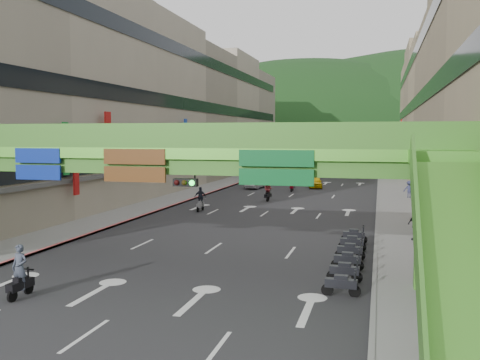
# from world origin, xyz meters

# --- Properties ---
(ground) EXTENTS (320.00, 320.00, 0.00)m
(ground) POSITION_xyz_m (0.00, 0.00, 0.00)
(ground) COLOR black
(ground) RESTS_ON ground
(road_slab) EXTENTS (18.00, 140.00, 0.02)m
(road_slab) POSITION_xyz_m (0.00, 50.00, 0.01)
(road_slab) COLOR #28282B
(road_slab) RESTS_ON ground
(sidewalk_left) EXTENTS (4.00, 140.00, 0.15)m
(sidewalk_left) POSITION_xyz_m (-11.00, 50.00, 0.07)
(sidewalk_left) COLOR gray
(sidewalk_left) RESTS_ON ground
(sidewalk_right) EXTENTS (4.00, 140.00, 0.15)m
(sidewalk_right) POSITION_xyz_m (11.00, 50.00, 0.07)
(sidewalk_right) COLOR gray
(sidewalk_right) RESTS_ON ground
(curb_left) EXTENTS (0.20, 140.00, 0.18)m
(curb_left) POSITION_xyz_m (-9.10, 50.00, 0.09)
(curb_left) COLOR #CC5959
(curb_left) RESTS_ON ground
(curb_right) EXTENTS (0.20, 140.00, 0.18)m
(curb_right) POSITION_xyz_m (9.10, 50.00, 0.09)
(curb_right) COLOR gray
(curb_right) RESTS_ON ground
(building_row_left) EXTENTS (12.80, 95.00, 19.00)m
(building_row_left) POSITION_xyz_m (-18.93, 50.00, 9.46)
(building_row_left) COLOR #9E937F
(building_row_left) RESTS_ON ground
(building_row_right) EXTENTS (12.80, 95.00, 19.00)m
(building_row_right) POSITION_xyz_m (18.93, 50.00, 9.46)
(building_row_right) COLOR gray
(building_row_right) RESTS_ON ground
(overpass_near) EXTENTS (28.00, 12.27, 7.10)m
(overpass_near) POSITION_xyz_m (0.93, 5.38, 5.21)
(overpass_near) COLOR #4C9E2D
(overpass_near) RESTS_ON ground
(overpass_far) EXTENTS (28.00, 2.20, 7.10)m
(overpass_far) POSITION_xyz_m (0.00, 65.00, 5.40)
(overpass_far) COLOR #4C9E2D
(overpass_far) RESTS_ON ground
(hill_left) EXTENTS (168.00, 140.00, 112.00)m
(hill_left) POSITION_xyz_m (-15.00, 160.00, 0.00)
(hill_left) COLOR #1C4419
(hill_left) RESTS_ON ground
(hill_right) EXTENTS (208.00, 176.00, 128.00)m
(hill_right) POSITION_xyz_m (25.00, 180.00, 0.00)
(hill_right) COLOR #1C4419
(hill_right) RESTS_ON ground
(bunting_string) EXTENTS (26.00, 0.36, 0.47)m
(bunting_string) POSITION_xyz_m (0.00, 30.00, 5.96)
(bunting_string) COLOR black
(bunting_string) RESTS_ON ground
(scooter_rider_near) EXTENTS (0.70, 1.60, 2.19)m
(scooter_rider_near) POSITION_xyz_m (-4.70, 1.00, 1.04)
(scooter_rider_near) COLOR black
(scooter_rider_near) RESTS_ON ground
(scooter_rider_mid) EXTENTS (0.90, 1.60, 2.04)m
(scooter_rider_mid) POSITION_xyz_m (-1.48, 34.61, 1.05)
(scooter_rider_mid) COLOR black
(scooter_rider_mid) RESTS_ON ground
(scooter_rider_left) EXTENTS (1.06, 1.60, 2.12)m
(scooter_rider_left) POSITION_xyz_m (-5.65, 26.07, 1.07)
(scooter_rider_left) COLOR gray
(scooter_rider_left) RESTS_ON ground
(scooter_rider_far) EXTENTS (0.90, 1.60, 2.18)m
(scooter_rider_far) POSITION_xyz_m (-0.57, 44.01, 1.12)
(scooter_rider_far) COLOR maroon
(scooter_rider_far) RESTS_ON ground
(parked_scooter_row) EXTENTS (1.60, 11.55, 1.08)m
(parked_scooter_row) POSITION_xyz_m (7.80, 10.00, 0.52)
(parked_scooter_row) COLOR black
(parked_scooter_row) RESTS_ON ground
(car_silver) EXTENTS (2.03, 4.47, 1.42)m
(car_silver) POSITION_xyz_m (-5.43, 46.48, 0.71)
(car_silver) COLOR #B6B8BE
(car_silver) RESTS_ON ground
(car_yellow) EXTENTS (2.24, 4.26, 1.38)m
(car_yellow) POSITION_xyz_m (1.53, 48.97, 0.69)
(car_yellow) COLOR yellow
(car_yellow) RESTS_ON ground
(pedestrian_red) EXTENTS (0.81, 0.68, 1.51)m
(pedestrian_red) POSITION_xyz_m (12.20, 8.00, 0.76)
(pedestrian_red) COLOR #C84623
(pedestrian_red) RESTS_ON ground
(pedestrian_dark) EXTENTS (1.14, 1.05, 1.87)m
(pedestrian_dark) POSITION_xyz_m (11.42, 16.76, 0.93)
(pedestrian_dark) COLOR black
(pedestrian_dark) RESTS_ON ground
(pedestrian_blue) EXTENTS (0.85, 0.58, 1.74)m
(pedestrian_blue) POSITION_xyz_m (12.20, 40.00, 0.87)
(pedestrian_blue) COLOR #2D3053
(pedestrian_blue) RESTS_ON ground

